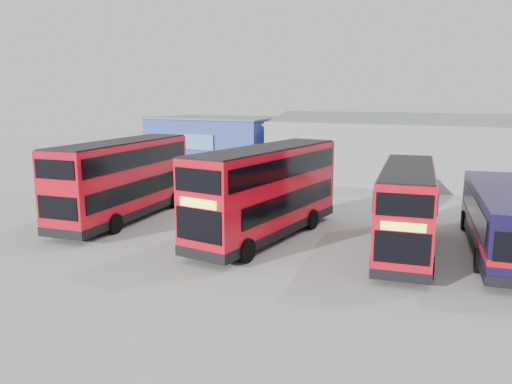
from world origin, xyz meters
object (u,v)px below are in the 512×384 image
double_decker_right (406,210)px  panel_van (138,159)px  double_decker_left (123,181)px  double_decker_centre (266,193)px  maintenance_shed (457,152)px  single_decker_blue (502,222)px  office_block (218,143)px

double_decker_right → panel_van: bearing=144.8°
double_decker_left → double_decker_right: double_decker_left is taller
double_decker_centre → maintenance_shed: bearing=77.5°
double_decker_centre → double_decker_right: double_decker_centre is taller
panel_van → maintenance_shed: bearing=14.2°
single_decker_blue → panel_van: 32.98m
maintenance_shed → double_decker_left: (-16.27, -22.40, -0.29)m
maintenance_shed → panel_van: maintenance_shed is taller
double_decker_centre → double_decker_left: bearing=-172.6°
double_decker_left → office_block: bearing=-81.3°
office_block → single_decker_blue: office_block is taller
double_decker_right → panel_van: size_ratio=1.75×
maintenance_shed → single_decker_blue: maintenance_shed is taller
double_decker_left → panel_van: double_decker_left is taller
panel_van → double_decker_right: bearing=-28.9°
double_decker_centre → office_block: bearing=131.9°
double_decker_left → double_decker_right: (15.91, 0.91, -0.30)m
double_decker_right → single_decker_blue: (4.00, 1.85, -0.50)m
office_block → double_decker_right: 29.12m
double_decker_centre → double_decker_right: bearing=10.7°
double_decker_left → double_decker_centre: double_decker_centre is taller
double_decker_right → panel_van: double_decker_right is taller
maintenance_shed → panel_van: size_ratio=5.47×
office_block → maintenance_shed: size_ratio=0.40×
office_block → maintenance_shed: (22.00, 2.01, 0.02)m
office_block → double_decker_centre: size_ratio=1.09×
office_block → panel_van: size_ratio=2.20×
office_block → double_decker_left: bearing=-74.3°
office_block → double_decker_centre: office_block is taller
double_decker_right → panel_van: (-26.83, 13.56, -0.67)m
double_decker_centre → double_decker_right: (6.83, 0.61, -0.31)m
office_block → double_decker_right: (21.63, -19.48, -0.57)m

